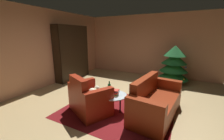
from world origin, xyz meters
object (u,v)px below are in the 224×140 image
Objects in this scene: armchair_red at (89,99)px; decorated_tree at (174,64)px; coffee_table at (114,96)px; book_stack_on_table at (115,92)px; bookshelf_unit at (74,54)px; couch_red at (155,102)px; bottle_on_table at (109,88)px.

decorated_tree reaches higher than armchair_red.
coffee_table is 0.12m from book_stack_on_table.
couch_red is at bearing -21.57° from bookshelf_unit.
decorated_tree is at bearing 17.98° from bookshelf_unit.
couch_red is 0.99m from coffee_table.
coffee_table is (-0.93, -0.31, 0.08)m from couch_red.
armchair_red is 3.73m from decorated_tree.
couch_red is at bearing 12.18° from bottle_on_table.
armchair_red is at bearing -150.07° from book_stack_on_table.
couch_red is 0.97m from book_stack_on_table.
bottle_on_table is at bearing -167.82° from couch_red.
decorated_tree is at bearing 64.59° from armchair_red.
bottle_on_table is (-0.19, 0.07, 0.05)m from book_stack_on_table.
armchair_red is (2.28, -2.09, -0.74)m from bookshelf_unit.
bottle_on_table is (2.63, -1.71, -0.51)m from bookshelf_unit.
armchair_red is at bearing -42.62° from bookshelf_unit.
bookshelf_unit reaches higher than armchair_red.
bookshelf_unit is at bearing 147.75° from book_stack_on_table.
bookshelf_unit reaches higher than bottle_on_table.
decorated_tree reaches higher than couch_red.
armchair_red is 0.67× the size of couch_red.
armchair_red reaches higher than coffee_table.
book_stack_on_table reaches higher than coffee_table.
armchair_red is at bearing -115.41° from decorated_tree.
book_stack_on_table is 0.15× the size of decorated_tree.
bottle_on_table is at bearing 47.15° from armchair_red.
bookshelf_unit is 3.38m from book_stack_on_table.
coffee_table is at bearing 30.95° from armchair_red.
coffee_table is 2.91× the size of book_stack_on_table.
book_stack_on_table is 0.73× the size of bottle_on_table.
bottle_on_table reaches higher than book_stack_on_table.
armchair_red is 0.61m from coffee_table.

